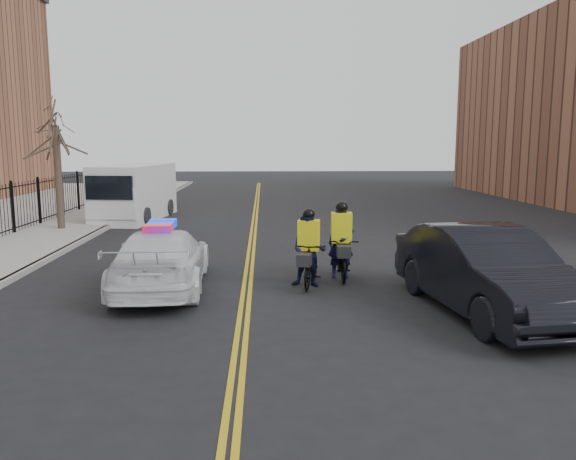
{
  "coord_description": "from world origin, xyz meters",
  "views": [
    {
      "loc": [
        0.42,
        -12.35,
        3.45
      ],
      "look_at": [
        1.03,
        1.63,
        1.3
      ],
      "focal_mm": 35.0,
      "sensor_mm": 36.0,
      "label": 1
    }
  ],
  "objects_px": {
    "dark_sedan": "(486,271)",
    "cyclist_near": "(341,251)",
    "cargo_van": "(134,193)",
    "cyclist_far": "(309,256)",
    "police_cruiser": "(162,259)"
  },
  "relations": [
    {
      "from": "dark_sedan",
      "to": "cargo_van",
      "type": "bearing_deg",
      "value": 117.37
    },
    {
      "from": "police_cruiser",
      "to": "dark_sedan",
      "type": "distance_m",
      "value": 7.31
    },
    {
      "from": "dark_sedan",
      "to": "police_cruiser",
      "type": "bearing_deg",
      "value": 154.54
    },
    {
      "from": "police_cruiser",
      "to": "dark_sedan",
      "type": "height_order",
      "value": "dark_sedan"
    },
    {
      "from": "cargo_van",
      "to": "cyclist_near",
      "type": "bearing_deg",
      "value": -48.74
    },
    {
      "from": "cyclist_near",
      "to": "cyclist_far",
      "type": "relative_size",
      "value": 1.05
    },
    {
      "from": "dark_sedan",
      "to": "cargo_van",
      "type": "height_order",
      "value": "cargo_van"
    },
    {
      "from": "cargo_van",
      "to": "dark_sedan",
      "type": "bearing_deg",
      "value": -47.83
    },
    {
      "from": "dark_sedan",
      "to": "cyclist_near",
      "type": "bearing_deg",
      "value": 120.53
    },
    {
      "from": "police_cruiser",
      "to": "cyclist_near",
      "type": "relative_size",
      "value": 2.46
    },
    {
      "from": "dark_sedan",
      "to": "cyclist_far",
      "type": "bearing_deg",
      "value": 137.88
    },
    {
      "from": "police_cruiser",
      "to": "cargo_van",
      "type": "height_order",
      "value": "cargo_van"
    },
    {
      "from": "cargo_van",
      "to": "cyclist_far",
      "type": "height_order",
      "value": "cargo_van"
    },
    {
      "from": "police_cruiser",
      "to": "cyclist_near",
      "type": "xyz_separation_m",
      "value": [
        4.43,
        0.97,
        -0.04
      ]
    },
    {
      "from": "police_cruiser",
      "to": "cargo_van",
      "type": "distance_m",
      "value": 13.16
    }
  ]
}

